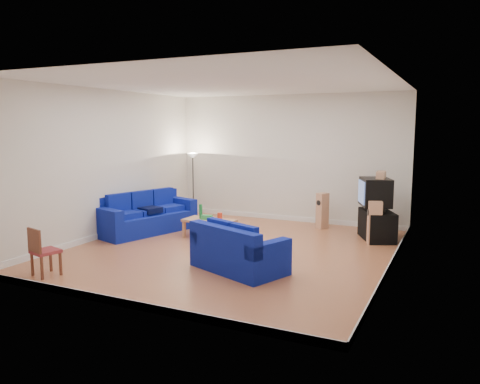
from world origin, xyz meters
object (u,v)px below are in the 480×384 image
at_px(tv_stand, 377,225).
at_px(television, 375,192).
at_px(coffee_table, 209,222).
at_px(sofa_three_seat, 145,218).
at_px(sofa_loveseat, 237,253).

bearing_deg(tv_stand, television, -106.89).
bearing_deg(tv_stand, coffee_table, -92.51).
height_order(tv_stand, television, television).
xyz_separation_m(sofa_three_seat, coffee_table, (1.62, 0.13, 0.03)).
distance_m(sofa_three_seat, television, 5.16).
distance_m(sofa_loveseat, coffee_table, 2.43).
height_order(sofa_three_seat, coffee_table, sofa_three_seat).
xyz_separation_m(tv_stand, television, (-0.06, -0.01, 0.71)).
height_order(sofa_loveseat, television, television).
bearing_deg(television, coffee_table, -88.74).
relative_size(sofa_three_seat, sofa_loveseat, 1.37).
bearing_deg(sofa_loveseat, sofa_three_seat, 172.99).
xyz_separation_m(sofa_three_seat, television, (4.88, 1.51, 0.70)).
distance_m(sofa_loveseat, tv_stand, 3.70).
bearing_deg(sofa_three_seat, sofa_loveseat, 78.35).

